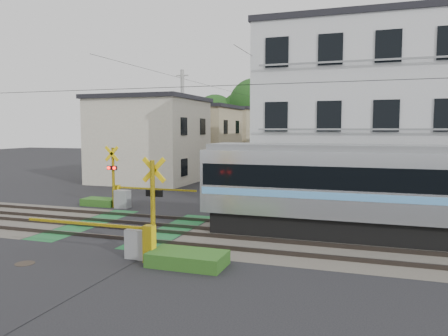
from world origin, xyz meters
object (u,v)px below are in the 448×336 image
(pedestrian, at_px, (265,160))
(crossing_signal_far, at_px, (122,194))
(crossing_signal_near, at_px, (140,236))
(manhole_cover, at_px, (25,264))
(apartment_block, at_px, (360,115))

(pedestrian, bearing_deg, crossing_signal_far, 94.67)
(crossing_signal_near, xyz_separation_m, crossing_signal_far, (-5.17, 7.31, 0.00))
(crossing_signal_near, distance_m, manhole_cover, 3.38)
(crossing_signal_far, relative_size, pedestrian, 2.57)
(crossing_signal_near, distance_m, crossing_signal_far, 8.95)
(manhole_cover, bearing_deg, crossing_signal_near, 27.62)
(apartment_block, distance_m, manhole_cover, 17.76)
(crossing_signal_far, height_order, manhole_cover, crossing_signal_far)
(crossing_signal_near, xyz_separation_m, manhole_cover, (-2.93, -1.54, -0.70))
(pedestrian, xyz_separation_m, manhole_cover, (0.32, -31.88, -0.91))
(manhole_cover, bearing_deg, apartment_block, 58.93)
(apartment_block, relative_size, manhole_cover, 18.24)
(crossing_signal_near, relative_size, pedestrian, 2.57)
(crossing_signal_far, xyz_separation_m, apartment_block, (11.09, 5.84, 3.94))
(apartment_block, bearing_deg, crossing_signal_near, -114.22)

